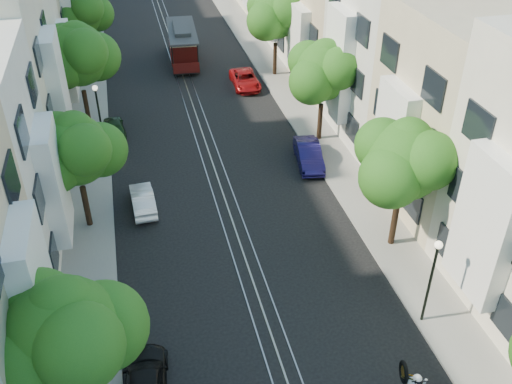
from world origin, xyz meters
TOP-DOWN VIEW (x-y plane):
  - ground at (0.00, 28.00)m, footprint 200.00×200.00m
  - sidewalk_east at (7.25, 28.00)m, footprint 2.50×80.00m
  - sidewalk_west at (-7.25, 28.00)m, footprint 2.50×80.00m
  - rail_left at (-0.55, 28.00)m, footprint 0.06×80.00m
  - rail_slot at (0.00, 28.00)m, footprint 0.06×80.00m
  - rail_right at (0.55, 28.00)m, footprint 0.06×80.00m
  - lane_line at (0.00, 28.00)m, footprint 0.08×80.00m
  - townhouses_east at (11.87, 27.91)m, footprint 7.75×72.00m
  - townhouses_west at (-11.87, 27.91)m, footprint 7.75×72.00m
  - tree_e_b at (7.26, 8.98)m, footprint 4.93×4.08m
  - tree_e_c at (7.26, 19.98)m, footprint 4.84×3.99m
  - tree_e_d at (7.26, 30.98)m, footprint 5.01×4.16m
  - tree_w_a at (-7.14, 1.98)m, footprint 4.93×4.08m
  - tree_w_b at (-7.14, 13.98)m, footprint 4.72×3.87m
  - tree_w_c at (-7.14, 24.98)m, footprint 5.13×4.28m
  - tree_w_d at (-7.14, 35.98)m, footprint 4.84×3.99m
  - lamp_east at (6.30, 4.00)m, footprint 0.32×0.32m
  - lamp_west at (-6.30, 22.00)m, footprint 0.32×0.32m
  - cable_car at (0.50, 35.70)m, footprint 2.72×7.36m
  - parked_car_e_mid at (5.60, 17.25)m, footprint 1.89×4.06m
  - parked_car_e_far at (4.40, 29.36)m, footprint 1.96×4.15m
  - parked_car_w_near at (-5.16, 3.09)m, footprint 2.01×4.13m
  - parked_car_w_mid at (-4.40, 14.92)m, footprint 1.32×3.40m
  - parked_car_w_far at (-5.60, 23.81)m, footprint 1.54×3.28m

SIDE VIEW (x-z plane):
  - ground at x=0.00m, z-range 0.00..0.00m
  - lane_line at x=0.00m, z-range 0.00..0.01m
  - rail_left at x=-0.55m, z-range 0.00..0.02m
  - rail_slot at x=0.00m, z-range 0.00..0.02m
  - rail_right at x=0.55m, z-range 0.00..0.02m
  - sidewalk_east at x=7.25m, z-range 0.00..0.12m
  - sidewalk_west at x=-7.25m, z-range 0.00..0.12m
  - parked_car_w_far at x=-5.60m, z-range 0.00..1.09m
  - parked_car_w_mid at x=-4.40m, z-range 0.00..1.10m
  - parked_car_e_far at x=4.40m, z-range 0.00..1.14m
  - parked_car_w_near at x=-5.16m, z-range 0.00..1.16m
  - parked_car_e_mid at x=5.60m, z-range 0.00..1.29m
  - cable_car at x=0.50m, z-range 0.26..3.03m
  - lamp_east at x=6.30m, z-range 0.77..4.93m
  - lamp_west at x=-6.30m, z-range 0.77..4.93m
  - tree_w_b at x=-7.14m, z-range 1.26..7.53m
  - tree_e_c at x=7.26m, z-range 1.34..7.86m
  - tree_w_d at x=-7.14m, z-range 1.34..7.86m
  - tree_e_b at x=7.26m, z-range 1.39..8.07m
  - tree_w_a at x=-7.14m, z-range 1.39..8.07m
  - tree_e_d at x=7.26m, z-range 1.44..8.29m
  - tree_w_c at x=-7.14m, z-range 1.52..8.62m
  - townhouses_west at x=-11.87m, z-range -0.80..10.96m
  - townhouses_east at x=11.87m, z-range -0.82..11.18m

